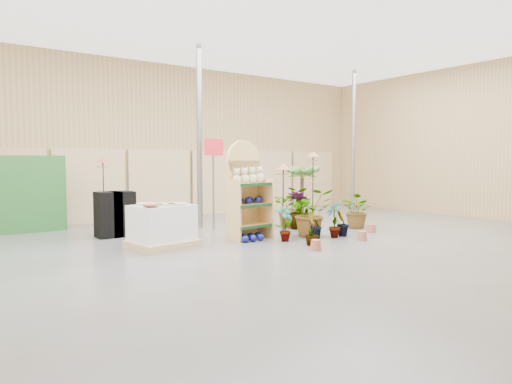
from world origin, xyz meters
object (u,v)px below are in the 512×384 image
pallet_stack (162,226)px  bird_table_front (283,169)px  display_shelf (246,193)px  potted_plant_2 (311,212)px

pallet_stack → bird_table_front: bearing=-16.1°
display_shelf → potted_plant_2: display_shelf is taller
display_shelf → bird_table_front: display_shelf is taller
pallet_stack → potted_plant_2: (3.24, -0.66, 0.12)m
display_shelf → bird_table_front: bearing=-26.3°
pallet_stack → bird_table_front: bird_table_front is taller
display_shelf → pallet_stack: display_shelf is taller
bird_table_front → potted_plant_2: bird_table_front is taller
display_shelf → potted_plant_2: bearing=-31.3°
display_shelf → pallet_stack: size_ratio=1.62×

